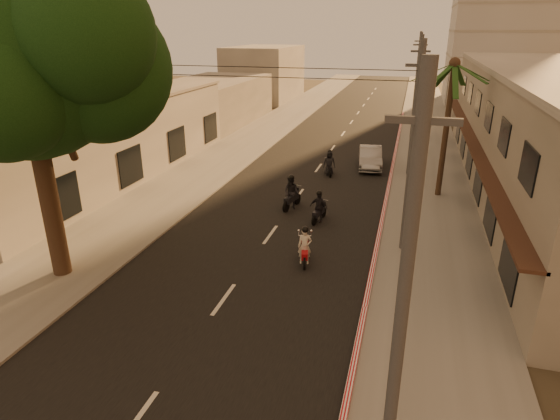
# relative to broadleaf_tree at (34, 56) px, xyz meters

# --- Properties ---
(ground) EXTENTS (160.00, 160.00, 0.00)m
(ground) POSITION_rel_broadleaf_tree_xyz_m (6.61, -2.14, -8.48)
(ground) COLOR #383023
(ground) RESTS_ON ground
(road) EXTENTS (10.00, 140.00, 0.02)m
(road) POSITION_rel_broadleaf_tree_xyz_m (6.61, 17.86, -8.47)
(road) COLOR black
(road) RESTS_ON ground
(sidewalk_right) EXTENTS (5.00, 140.00, 0.12)m
(sidewalk_right) POSITION_rel_broadleaf_tree_xyz_m (14.11, 17.86, -8.42)
(sidewalk_right) COLOR slate
(sidewalk_right) RESTS_ON ground
(sidewalk_left) EXTENTS (5.00, 140.00, 0.12)m
(sidewalk_left) POSITION_rel_broadleaf_tree_xyz_m (-0.89, 17.86, -8.42)
(sidewalk_left) COLOR slate
(sidewalk_left) RESTS_ON ground
(curb_stripe) EXTENTS (0.20, 60.00, 0.20)m
(curb_stripe) POSITION_rel_broadleaf_tree_xyz_m (11.71, 12.86, -8.38)
(curb_stripe) COLOR #AE121E
(curb_stripe) RESTS_ON ground
(shophouse_row) EXTENTS (8.80, 34.20, 7.30)m
(shophouse_row) POSITION_rel_broadleaf_tree_xyz_m (20.57, 15.86, -4.83)
(shophouse_row) COLOR gray
(shophouse_row) RESTS_ON ground
(left_building) EXTENTS (8.20, 24.20, 5.20)m
(left_building) POSITION_rel_broadleaf_tree_xyz_m (-7.37, 11.86, -5.88)
(left_building) COLOR #ABA69B
(left_building) RESTS_ON ground
(broadleaf_tree) EXTENTS (9.60, 8.70, 12.10)m
(broadleaf_tree) POSITION_rel_broadleaf_tree_xyz_m (0.00, 0.00, 0.00)
(broadleaf_tree) COLOR black
(broadleaf_tree) RESTS_ON ground
(palm_tree) EXTENTS (5.00, 5.00, 8.20)m
(palm_tree) POSITION_rel_broadleaf_tree_xyz_m (14.61, 13.86, -1.33)
(palm_tree) COLOR black
(palm_tree) RESTS_ON ground
(utility_poles) EXTENTS (1.20, 48.26, 9.00)m
(utility_poles) POSITION_rel_broadleaf_tree_xyz_m (12.81, 17.86, -1.94)
(utility_poles) COLOR #38383A
(utility_poles) RESTS_ON ground
(filler_right) EXTENTS (8.00, 14.00, 6.00)m
(filler_right) POSITION_rel_broadleaf_tree_xyz_m (20.61, 42.86, -5.48)
(filler_right) COLOR #ABA69B
(filler_right) RESTS_ON ground
(filler_left_near) EXTENTS (8.00, 14.00, 4.40)m
(filler_left_near) POSITION_rel_broadleaf_tree_xyz_m (-7.39, 31.86, -6.28)
(filler_left_near) COLOR #ABA69B
(filler_left_near) RESTS_ON ground
(filler_left_far) EXTENTS (8.00, 14.00, 7.00)m
(filler_left_far) POSITION_rel_broadleaf_tree_xyz_m (-7.39, 49.86, -4.98)
(filler_left_far) COLOR #ABA69B
(filler_left_far) RESTS_ON ground
(scooter_red) EXTENTS (0.82, 1.72, 1.71)m
(scooter_red) POSITION_rel_broadleaf_tree_xyz_m (8.85, 3.47, -7.72)
(scooter_red) COLOR black
(scooter_red) RESTS_ON ground
(scooter_mid_a) EXTENTS (1.21, 1.98, 1.97)m
(scooter_mid_a) POSITION_rel_broadleaf_tree_xyz_m (6.72, 9.55, -7.58)
(scooter_mid_a) COLOR black
(scooter_mid_a) RESTS_ON ground
(scooter_mid_b) EXTENTS (1.11, 1.73, 1.72)m
(scooter_mid_b) POSITION_rel_broadleaf_tree_xyz_m (8.53, 8.10, -7.70)
(scooter_mid_b) COLOR black
(scooter_mid_b) RESTS_ON ground
(scooter_far_a) EXTENTS (1.12, 1.75, 1.77)m
(scooter_far_a) POSITION_rel_broadleaf_tree_xyz_m (7.62, 16.38, -7.67)
(scooter_far_a) COLOR black
(scooter_far_a) RESTS_ON ground
(parked_car) EXTENTS (2.60, 4.83, 1.47)m
(parked_car) POSITION_rel_broadleaf_tree_xyz_m (10.12, 19.01, -7.74)
(parked_car) COLOR gray
(parked_car) RESTS_ON ground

